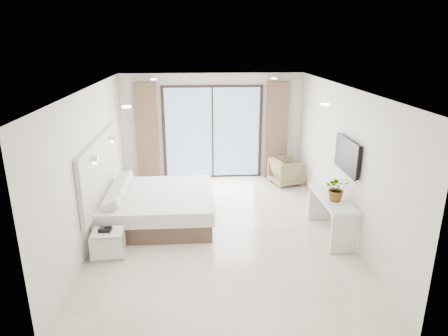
{
  "coord_description": "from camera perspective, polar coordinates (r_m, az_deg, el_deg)",
  "views": [
    {
      "loc": [
        -0.41,
        -6.97,
        3.52
      ],
      "look_at": [
        0.11,
        0.4,
        1.11
      ],
      "focal_mm": 32.0,
      "sensor_mm": 36.0,
      "label": 1
    }
  ],
  "objects": [
    {
      "name": "ground",
      "position": [
        7.82,
        -0.59,
        -8.69
      ],
      "size": [
        6.2,
        6.2,
        0.0
      ],
      "primitive_type": "plane",
      "color": "beige",
      "rests_on": "ground"
    },
    {
      "name": "room_shell",
      "position": [
        8.0,
        -2.4,
        4.03
      ],
      "size": [
        4.62,
        6.22,
        2.72
      ],
      "color": "silver",
      "rests_on": "ground"
    },
    {
      "name": "bed",
      "position": [
        8.11,
        -9.51,
        -5.45
      ],
      "size": [
        2.16,
        2.06,
        0.74
      ],
      "color": "brown",
      "rests_on": "ground"
    },
    {
      "name": "nightstand",
      "position": [
        7.08,
        -16.17,
        -10.37
      ],
      "size": [
        0.53,
        0.44,
        0.46
      ],
      "rotation": [
        0.0,
        0.0,
        0.06
      ],
      "color": "silver",
      "rests_on": "ground"
    },
    {
      "name": "phone",
      "position": [
        6.97,
        -16.61,
        -8.41
      ],
      "size": [
        0.21,
        0.17,
        0.07
      ],
      "primitive_type": "cube",
      "rotation": [
        0.0,
        0.0,
        -0.09
      ],
      "color": "black",
      "rests_on": "nightstand"
    },
    {
      "name": "console_desk",
      "position": [
        7.62,
        15.15,
        -5.46
      ],
      "size": [
        0.47,
        1.51,
        0.77
      ],
      "color": "silver",
      "rests_on": "ground"
    },
    {
      "name": "plant",
      "position": [
        7.32,
        15.83,
        -3.18
      ],
      "size": [
        0.5,
        0.54,
        0.36
      ],
      "primitive_type": "imported",
      "rotation": [
        0.0,
        0.0,
        -0.21
      ],
      "color": "#33662D",
      "rests_on": "console_desk"
    },
    {
      "name": "armchair",
      "position": [
        10.13,
        8.92,
        -0.31
      ],
      "size": [
        0.83,
        0.86,
        0.72
      ],
      "primitive_type": "imported",
      "rotation": [
        0.0,
        0.0,
        1.86
      ],
      "color": "#948861",
      "rests_on": "ground"
    }
  ]
}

